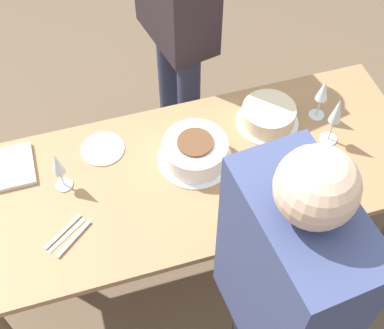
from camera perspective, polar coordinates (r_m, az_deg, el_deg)
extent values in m
plane|color=brown|center=(2.64, 0.00, -10.11)|extent=(12.00, 12.00, 0.00)
cube|color=#9E754C|center=(2.03, 0.00, -1.09)|extent=(1.78, 0.71, 0.03)
cylinder|color=brown|center=(2.72, 15.00, 3.09)|extent=(0.07, 0.07, 0.70)
cylinder|color=white|center=(2.05, 0.33, 0.62)|extent=(0.29, 0.29, 0.01)
cylinder|color=white|center=(2.01, 0.34, 1.45)|extent=(0.25, 0.25, 0.09)
cylinder|color=brown|center=(1.97, 0.34, 2.37)|extent=(0.14, 0.14, 0.01)
cylinder|color=white|center=(2.02, 10.75, -1.95)|extent=(0.24, 0.24, 0.01)
cylinder|color=brown|center=(1.98, 10.96, -1.15)|extent=(0.20, 0.20, 0.09)
cylinder|color=white|center=(1.94, 11.20, -0.27)|extent=(0.11, 0.11, 0.01)
cylinder|color=white|center=(2.19, 8.02, 4.53)|extent=(0.25, 0.25, 0.01)
cylinder|color=beige|center=(2.16, 8.15, 5.27)|extent=(0.21, 0.21, 0.08)
cylinder|color=silver|center=(2.18, 14.29, 2.69)|extent=(0.07, 0.07, 0.00)
cylinder|color=silver|center=(2.14, 14.60, 3.64)|extent=(0.01, 0.01, 0.11)
cone|color=silver|center=(2.06, 15.22, 5.62)|extent=(0.05, 0.05, 0.11)
cylinder|color=silver|center=(2.25, 13.12, 5.17)|extent=(0.06, 0.06, 0.00)
cylinder|color=silver|center=(2.22, 13.36, 6.03)|extent=(0.01, 0.01, 0.10)
cone|color=silver|center=(2.15, 13.83, 7.73)|extent=(0.05, 0.05, 0.09)
cylinder|color=silver|center=(2.04, -13.47, -2.12)|extent=(0.06, 0.06, 0.00)
cylinder|color=silver|center=(2.00, -13.70, -1.42)|extent=(0.01, 0.01, 0.08)
cone|color=silver|center=(1.93, -14.21, 0.11)|extent=(0.04, 0.04, 0.10)
cylinder|color=white|center=(2.11, -9.50, 1.66)|extent=(0.17, 0.17, 0.01)
cube|color=silver|center=(1.92, -13.25, -7.43)|extent=(0.15, 0.11, 0.00)
cube|color=silver|center=(1.93, -13.60, -6.94)|extent=(0.15, 0.11, 0.00)
cube|color=silver|center=(1.90, -12.48, -7.72)|extent=(0.14, 0.12, 0.00)
cube|color=silver|center=(2.13, -18.97, -0.34)|extent=(0.19, 0.20, 0.02)
cube|color=#38426B|center=(1.43, 10.13, -11.58)|extent=(0.26, 0.42, 0.64)
sphere|color=#DBB293|center=(1.08, 13.17, -2.41)|extent=(0.18, 0.18, 0.18)
cylinder|color=#2D334C|center=(2.81, -2.45, 8.68)|extent=(0.11, 0.11, 0.78)
cylinder|color=#2D334C|center=(2.67, -0.32, 5.76)|extent=(0.11, 0.11, 0.78)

